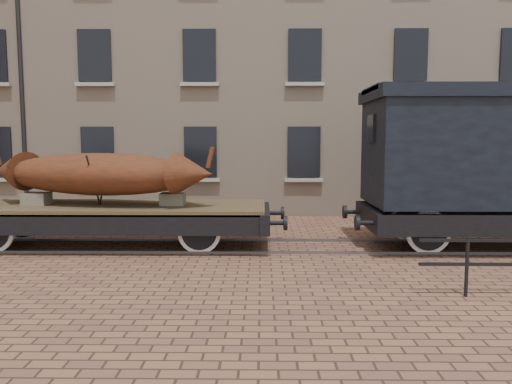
{
  "coord_description": "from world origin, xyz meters",
  "views": [
    {
      "loc": [
        -0.41,
        -11.96,
        2.61
      ],
      "look_at": [
        -0.56,
        0.5,
        1.3
      ],
      "focal_mm": 35.0,
      "sensor_mm": 36.0,
      "label": 1
    }
  ],
  "objects": [
    {
      "name": "ground",
      "position": [
        0.0,
        0.0,
        0.0
      ],
      "size": [
        90.0,
        90.0,
        0.0
      ],
      "primitive_type": "plane",
      "color": "brown"
    },
    {
      "name": "warehouse_cream",
      "position": [
        3.0,
        9.99,
        7.0
      ],
      "size": [
        40.0,
        10.19,
        14.0
      ],
      "color": "beige",
      "rests_on": "ground"
    },
    {
      "name": "rail_track",
      "position": [
        0.0,
        0.0,
        0.03
      ],
      "size": [
        30.0,
        1.52,
        0.06
      ],
      "color": "#59595E",
      "rests_on": "ground"
    },
    {
      "name": "flatcar_wagon",
      "position": [
        -4.24,
        0.0,
        0.83
      ],
      "size": [
        8.8,
        2.39,
        1.33
      ],
      "color": "brown",
      "rests_on": "ground"
    },
    {
      "name": "iron_boat",
      "position": [
        -4.35,
        0.0,
        1.79
      ],
      "size": [
        5.79,
        2.54,
        1.42
      ],
      "color": "maroon",
      "rests_on": "flatcar_wagon"
    },
    {
      "name": "goods_van",
      "position": [
        5.41,
        0.0,
        2.41
      ],
      "size": [
        7.44,
        2.71,
        3.85
      ],
      "color": "black",
      "rests_on": "ground"
    }
  ]
}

